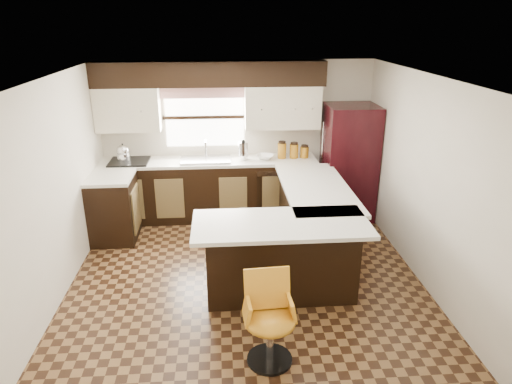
{
  "coord_description": "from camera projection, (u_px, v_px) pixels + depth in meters",
  "views": [
    {
      "loc": [
        -0.25,
        -4.82,
        2.99
      ],
      "look_at": [
        0.16,
        0.45,
        0.96
      ],
      "focal_mm": 32.0,
      "sensor_mm": 36.0,
      "label": 1
    }
  ],
  "objects": [
    {
      "name": "floor",
      "position": [
        246.0,
        278.0,
        5.58
      ],
      "size": [
        4.4,
        4.4,
        0.0
      ],
      "primitive_type": "plane",
      "color": "#49301A",
      "rests_on": "ground"
    },
    {
      "name": "ceiling",
      "position": [
        244.0,
        78.0,
        4.72
      ],
      "size": [
        4.4,
        4.4,
        0.0
      ],
      "primitive_type": "plane",
      "rotation": [
        3.14,
        0.0,
        0.0
      ],
      "color": "silver",
      "rests_on": "wall_back"
    },
    {
      "name": "wall_back",
      "position": [
        238.0,
        138.0,
        7.19
      ],
      "size": [
        4.4,
        0.0,
        4.4
      ],
      "primitive_type": "plane",
      "rotation": [
        1.57,
        0.0,
        0.0
      ],
      "color": "beige",
      "rests_on": "floor"
    },
    {
      "name": "wall_front",
      "position": [
        263.0,
        298.0,
        3.1
      ],
      "size": [
        4.4,
        0.0,
        4.4
      ],
      "primitive_type": "plane",
      "rotation": [
        -1.57,
        0.0,
        0.0
      ],
      "color": "beige",
      "rests_on": "floor"
    },
    {
      "name": "wall_left",
      "position": [
        54.0,
        192.0,
        4.99
      ],
      "size": [
        0.0,
        4.4,
        4.4
      ],
      "primitive_type": "plane",
      "rotation": [
        1.57,
        0.0,
        1.57
      ],
      "color": "beige",
      "rests_on": "floor"
    },
    {
      "name": "wall_right",
      "position": [
        425.0,
        182.0,
        5.3
      ],
      "size": [
        0.0,
        4.4,
        4.4
      ],
      "primitive_type": "plane",
      "rotation": [
        1.57,
        0.0,
        -1.57
      ],
      "color": "beige",
      "rests_on": "floor"
    },
    {
      "name": "base_cab_back",
      "position": [
        210.0,
        190.0,
        7.15
      ],
      "size": [
        3.3,
        0.6,
        0.9
      ],
      "primitive_type": "cube",
      "color": "black",
      "rests_on": "floor"
    },
    {
      "name": "base_cab_left",
      "position": [
        114.0,
        209.0,
        6.45
      ],
      "size": [
        0.6,
        0.7,
        0.9
      ],
      "primitive_type": "cube",
      "color": "black",
      "rests_on": "floor"
    },
    {
      "name": "counter_back",
      "position": [
        209.0,
        161.0,
        6.98
      ],
      "size": [
        3.3,
        0.6,
        0.04
      ],
      "primitive_type": "cube",
      "color": "silver",
      "rests_on": "base_cab_back"
    },
    {
      "name": "counter_left",
      "position": [
        110.0,
        178.0,
        6.28
      ],
      "size": [
        0.6,
        0.7,
        0.04
      ],
      "primitive_type": "cube",
      "color": "silver",
      "rests_on": "base_cab_left"
    },
    {
      "name": "soffit",
      "position": [
        210.0,
        74.0,
        6.64
      ],
      "size": [
        3.4,
        0.35,
        0.36
      ],
      "primitive_type": "cube",
      "color": "black",
      "rests_on": "wall_back"
    },
    {
      "name": "upper_cab_left",
      "position": [
        128.0,
        109.0,
        6.73
      ],
      "size": [
        0.94,
        0.35,
        0.64
      ],
      "primitive_type": "cube",
      "color": "beige",
      "rests_on": "wall_back"
    },
    {
      "name": "upper_cab_right",
      "position": [
        282.0,
        107.0,
        6.89
      ],
      "size": [
        1.14,
        0.35,
        0.64
      ],
      "primitive_type": "cube",
      "color": "beige",
      "rests_on": "wall_back"
    },
    {
      "name": "window_pane",
      "position": [
        205.0,
        117.0,
        7.01
      ],
      "size": [
        1.2,
        0.02,
        0.9
      ],
      "primitive_type": "cube",
      "color": "white",
      "rests_on": "wall_back"
    },
    {
      "name": "valance",
      "position": [
        204.0,
        92.0,
        6.84
      ],
      "size": [
        1.3,
        0.06,
        0.18
      ],
      "primitive_type": "cube",
      "color": "#D19B93",
      "rests_on": "wall_back"
    },
    {
      "name": "sink",
      "position": [
        206.0,
        160.0,
        6.95
      ],
      "size": [
        0.75,
        0.45,
        0.03
      ],
      "primitive_type": "cube",
      "color": "#B2B2B7",
      "rests_on": "counter_back"
    },
    {
      "name": "dishwasher",
      "position": [
        276.0,
        196.0,
        6.97
      ],
      "size": [
        0.58,
        0.03,
        0.78
      ],
      "primitive_type": "cube",
      "color": "black",
      "rests_on": "floor"
    },
    {
      "name": "cooktop",
      "position": [
        129.0,
        161.0,
        6.86
      ],
      "size": [
        0.58,
        0.5,
        0.02
      ],
      "primitive_type": "cube",
      "color": "black",
      "rests_on": "counter_back"
    },
    {
      "name": "peninsula_long",
      "position": [
        311.0,
        221.0,
        6.06
      ],
      "size": [
        0.6,
        1.95,
        0.9
      ],
      "primitive_type": "cube",
      "color": "black",
      "rests_on": "floor"
    },
    {
      "name": "peninsula_return",
      "position": [
        281.0,
        259.0,
        5.12
      ],
      "size": [
        1.65,
        0.6,
        0.9
      ],
      "primitive_type": "cube",
      "color": "black",
      "rests_on": "floor"
    },
    {
      "name": "counter_pen_long",
      "position": [
        316.0,
        188.0,
        5.9
      ],
      "size": [
        0.84,
        1.95,
        0.04
      ],
      "primitive_type": "cube",
      "color": "silver",
      "rests_on": "peninsula_long"
    },
    {
      "name": "counter_pen_return",
      "position": [
        281.0,
        224.0,
        4.86
      ],
      "size": [
        1.89,
        0.84,
        0.04
      ],
      "primitive_type": "cube",
      "color": "silver",
      "rests_on": "peninsula_return"
    },
    {
      "name": "refrigerator",
      "position": [
        349.0,
        163.0,
        7.05
      ],
      "size": [
        0.76,
        0.73,
        1.77
      ],
      "primitive_type": "cube",
      "color": "black",
      "rests_on": "floor"
    },
    {
      "name": "bar_chair",
      "position": [
        270.0,
        322.0,
        4.09
      ],
      "size": [
        0.49,
        0.49,
        0.86
      ],
      "primitive_type": null,
      "rotation": [
        0.0,
        0.0,
        0.06
      ],
      "color": "orange",
      "rests_on": "floor"
    },
    {
      "name": "kettle",
      "position": [
        123.0,
        152.0,
        6.81
      ],
      "size": [
        0.2,
        0.2,
        0.27
      ],
      "primitive_type": null,
      "color": "silver",
      "rests_on": "cooktop"
    },
    {
      "name": "percolator",
      "position": [
        243.0,
        151.0,
        6.96
      ],
      "size": [
        0.15,
        0.15,
        0.27
      ],
      "primitive_type": "cylinder",
      "color": "silver",
      "rests_on": "counter_back"
    },
    {
      "name": "mixing_bowl",
      "position": [
        265.0,
        157.0,
        7.02
      ],
      "size": [
        0.32,
        0.32,
        0.06
      ],
      "primitive_type": "imported",
      "rotation": [
        0.0,
        0.0,
        -0.26
      ],
      "color": "white",
      "rests_on": "counter_back"
    },
    {
      "name": "canister_large",
      "position": [
        282.0,
        151.0,
        7.03
      ],
      "size": [
        0.13,
        0.13,
        0.24
      ],
      "primitive_type": "cylinder",
      "color": "#9E6412",
      "rests_on": "counter_back"
    },
    {
      "name": "canister_med",
      "position": [
        294.0,
        151.0,
        7.05
      ],
      "size": [
        0.13,
        0.13,
        0.22
      ],
      "primitive_type": "cylinder",
      "color": "#9E6412",
      "rests_on": "counter_back"
    },
    {
      "name": "canister_small",
      "position": [
        304.0,
        152.0,
        7.07
      ],
      "size": [
        0.13,
        0.13,
        0.17
      ],
      "primitive_type": "cylinder",
      "color": "#9E6412",
      "rests_on": "counter_back"
    }
  ]
}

